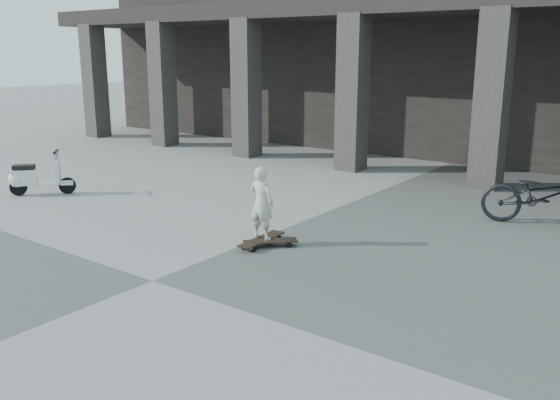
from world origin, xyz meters
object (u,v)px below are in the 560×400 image
Objects in this scene: skateboard_spare at (270,242)px; child at (261,203)px; longboard at (262,240)px; bicycle at (543,196)px; scooter at (31,178)px.

child reaches higher than skateboard_spare.
child is (0.00, 0.00, 0.62)m from longboard.
skateboard_spare is (0.18, 0.00, -0.00)m from longboard.
longboard is 5.17m from bicycle.
bicycle reaches higher than scooter.
scooter is at bearing 135.98° from skateboard_spare.
child reaches higher than scooter.
scooter is 10.44m from bicycle.
longboard is 6.21m from scooter.
scooter is (-6.19, -0.30, 0.30)m from longboard.
longboard is 0.62m from child.
longboard is at bearing -44.43° from scooter.
longboard is at bearing -2.92° from child.
skateboard_spare is at bearing 125.03° from bicycle.
child is 1.08× the size of scooter.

